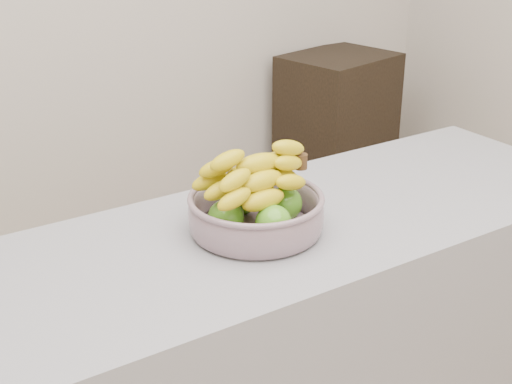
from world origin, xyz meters
TOP-DOWN VIEW (x-y plane):
  - cabinet at (1.36, 1.78)m, footprint 0.57×0.49m
  - fruit_bowl at (0.02, 0.44)m, footprint 0.31×0.31m

SIDE VIEW (x-z plane):
  - cabinet at x=1.36m, z-range 0.00..0.90m
  - fruit_bowl at x=0.02m, z-range 0.86..1.06m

